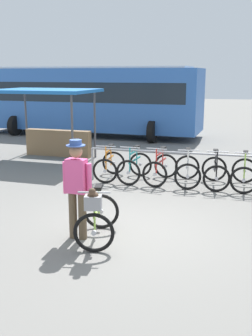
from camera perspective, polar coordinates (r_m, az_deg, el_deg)
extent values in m
plane|color=slate|center=(7.51, 1.00, -8.59)|extent=(80.00, 80.00, 0.00)
cylinder|color=#99999E|center=(10.88, -4.74, 0.59)|extent=(0.06, 0.06, 0.85)
cylinder|color=#99999E|center=(10.24, 7.25, 2.16)|extent=(4.54, 0.40, 0.05)
torus|color=black|center=(11.42, -1.75, 0.74)|extent=(0.66, 0.10, 0.66)
cylinder|color=#B7B7BC|center=(11.42, -1.75, 0.74)|extent=(0.08, 0.06, 0.08)
torus|color=black|center=(10.45, -2.98, -0.44)|extent=(0.66, 0.10, 0.66)
cylinder|color=#B7B7BC|center=(10.45, -2.98, -0.44)|extent=(0.08, 0.06, 0.08)
cube|color=orange|center=(10.88, -2.35, 1.33)|extent=(0.04, 0.92, 0.04)
cube|color=orange|center=(10.79, -2.42, 2.44)|extent=(0.04, 0.61, 0.04)
cylinder|color=orange|center=(11.05, -2.14, 1.77)|extent=(0.03, 0.03, 0.55)
cube|color=black|center=(11.00, -2.15, 3.18)|extent=(0.12, 0.24, 0.06)
cylinder|color=orange|center=(10.50, -2.84, 1.38)|extent=(0.03, 0.03, 0.63)
cylinder|color=#B7B7BC|center=(10.44, -2.86, 3.08)|extent=(0.52, 0.03, 0.03)
torus|color=black|center=(11.21, 2.04, 0.51)|extent=(0.66, 0.17, 0.66)
cylinder|color=#B7B7BC|center=(11.21, 2.04, 0.51)|extent=(0.09, 0.07, 0.08)
torus|color=black|center=(10.27, 0.32, -0.66)|extent=(0.66, 0.17, 0.66)
cylinder|color=#B7B7BC|center=(10.27, 0.32, -0.66)|extent=(0.09, 0.07, 0.08)
cube|color=teal|center=(10.69, 1.22, 1.12)|extent=(0.17, 0.91, 0.04)
cube|color=teal|center=(10.60, 1.14, 2.26)|extent=(0.13, 0.61, 0.04)
cylinder|color=teal|center=(10.85, 1.53, 1.57)|extent=(0.03, 0.03, 0.55)
cube|color=black|center=(10.80, 1.54, 3.00)|extent=(0.15, 0.25, 0.06)
cylinder|color=teal|center=(10.31, 0.54, 1.19)|extent=(0.03, 0.03, 0.63)
cylinder|color=#B7B7BC|center=(10.25, 0.55, 2.91)|extent=(0.52, 0.10, 0.03)
torus|color=black|center=(11.07, 5.64, 0.29)|extent=(0.67, 0.21, 0.66)
cylinder|color=#B7B7BC|center=(11.07, 5.64, 0.29)|extent=(0.09, 0.08, 0.08)
torus|color=black|center=(10.12, 4.05, -0.91)|extent=(0.67, 0.21, 0.66)
cylinder|color=#B7B7BC|center=(10.12, 4.05, -0.91)|extent=(0.09, 0.08, 0.08)
cube|color=red|center=(10.54, 4.91, 0.91)|extent=(0.20, 0.91, 0.04)
cube|color=red|center=(10.45, 4.85, 2.06)|extent=(0.14, 0.61, 0.04)
cylinder|color=red|center=(10.71, 5.19, 1.36)|extent=(0.03, 0.03, 0.55)
cube|color=black|center=(10.65, 5.22, 2.81)|extent=(0.16, 0.26, 0.06)
cylinder|color=red|center=(10.16, 4.29, 0.97)|extent=(0.03, 0.03, 0.63)
cylinder|color=#B7B7BC|center=(10.10, 4.32, 2.72)|extent=(0.52, 0.12, 0.03)
torus|color=black|center=(10.99, 8.61, 0.10)|extent=(0.66, 0.12, 0.66)
cylinder|color=#B7B7BC|center=(10.99, 8.61, 0.10)|extent=(0.08, 0.07, 0.08)
torus|color=black|center=(10.00, 8.67, -1.21)|extent=(0.66, 0.12, 0.66)
cylinder|color=#B7B7BC|center=(10.00, 8.67, -1.21)|extent=(0.08, 0.07, 0.08)
cube|color=silver|center=(10.44, 8.68, 0.68)|extent=(0.09, 0.92, 0.04)
cube|color=silver|center=(10.35, 8.73, 1.84)|extent=(0.07, 0.61, 0.04)
cylinder|color=silver|center=(10.61, 8.68, 1.16)|extent=(0.03, 0.03, 0.55)
cube|color=black|center=(10.56, 8.73, 2.62)|extent=(0.13, 0.25, 0.06)
cylinder|color=silver|center=(10.04, 8.72, 0.71)|extent=(0.03, 0.03, 0.63)
cylinder|color=#B7B7BC|center=(9.98, 8.79, 2.47)|extent=(0.52, 0.06, 0.03)
torus|color=black|center=(10.93, 12.31, -0.12)|extent=(0.66, 0.10, 0.66)
cylinder|color=#B7B7BC|center=(10.93, 12.31, -0.12)|extent=(0.08, 0.06, 0.08)
torus|color=black|center=(9.94, 12.62, -1.46)|extent=(0.66, 0.10, 0.66)
cylinder|color=#B7B7BC|center=(9.94, 12.62, -1.46)|extent=(0.08, 0.06, 0.08)
cube|color=black|center=(10.38, 12.52, 0.45)|extent=(0.07, 0.92, 0.04)
cube|color=black|center=(10.29, 12.59, 1.61)|extent=(0.06, 0.61, 0.04)
cylinder|color=black|center=(10.55, 12.47, 0.93)|extent=(0.03, 0.03, 0.55)
cube|color=black|center=(10.50, 12.55, 2.39)|extent=(0.13, 0.24, 0.06)
cylinder|color=black|center=(9.99, 12.67, 0.47)|extent=(0.03, 0.03, 0.63)
cylinder|color=#B7B7BC|center=(9.92, 12.76, 2.24)|extent=(0.52, 0.05, 0.03)
torus|color=black|center=(10.92, 16.35, -0.37)|extent=(0.66, 0.14, 0.66)
cylinder|color=#B7B7BC|center=(10.92, 16.35, -0.37)|extent=(0.09, 0.07, 0.08)
torus|color=black|center=(9.93, 16.24, -1.69)|extent=(0.66, 0.14, 0.66)
cylinder|color=#B7B7BC|center=(9.93, 16.24, -1.69)|extent=(0.09, 0.07, 0.08)
cube|color=#9ED14C|center=(10.37, 16.37, 0.21)|extent=(0.13, 0.92, 0.04)
cube|color=#9ED14C|center=(10.28, 16.45, 1.37)|extent=(0.10, 0.61, 0.04)
cylinder|color=#9ED14C|center=(10.54, 16.41, 0.69)|extent=(0.03, 0.03, 0.55)
cube|color=black|center=(10.49, 16.51, 2.16)|extent=(0.14, 0.25, 0.06)
cylinder|color=#9ED14C|center=(9.98, 16.37, 0.24)|extent=(0.03, 0.03, 0.63)
cylinder|color=#B7B7BC|center=(9.91, 16.48, 2.01)|extent=(0.52, 0.08, 0.03)
torus|color=black|center=(7.44, -3.53, -6.12)|extent=(0.66, 0.15, 0.66)
cylinder|color=#B7B7BC|center=(7.44, -3.53, -6.12)|extent=(0.09, 0.07, 0.08)
torus|color=black|center=(6.50, -4.55, -9.08)|extent=(0.66, 0.15, 0.66)
cylinder|color=#B7B7BC|center=(6.50, -4.55, -9.08)|extent=(0.09, 0.07, 0.08)
cube|color=#9ED14C|center=(6.89, -4.03, -5.75)|extent=(0.17, 0.91, 0.04)
cube|color=#9ED14C|center=(6.77, -4.11, -4.08)|extent=(0.12, 0.61, 0.04)
cylinder|color=#9ED14C|center=(7.05, -3.86, -4.88)|extent=(0.03, 0.03, 0.55)
cube|color=black|center=(6.97, -3.89, -2.73)|extent=(0.15, 0.25, 0.06)
cylinder|color=#9ED14C|center=(6.50, -4.46, -6.10)|extent=(0.03, 0.03, 0.63)
cylinder|color=#B7B7BC|center=(6.40, -4.51, -3.44)|extent=(0.52, 0.10, 0.03)
cube|color=gray|center=(6.30, -4.66, -4.85)|extent=(0.29, 0.24, 0.22)
ellipsoid|color=#4C3828|center=(6.27, -4.67, -3.98)|extent=(0.20, 0.18, 0.16)
sphere|color=#4C3828|center=(6.17, -4.79, -3.32)|extent=(0.11, 0.11, 0.11)
cylinder|color=brown|center=(7.07, -7.47, -6.57)|extent=(0.14, 0.14, 0.82)
cylinder|color=brown|center=(7.00, -6.15, -6.75)|extent=(0.14, 0.14, 0.82)
cube|color=#E54C8C|center=(6.83, -6.97, -1.13)|extent=(0.37, 0.25, 0.58)
cylinder|color=#E54C8C|center=(6.96, -8.51, -1.33)|extent=(0.09, 0.09, 0.55)
cylinder|color=#E54C8C|center=(6.77, -5.22, -1.65)|extent=(0.09, 0.09, 0.55)
sphere|color=#9E7051|center=(6.74, -7.07, 2.34)|extent=(0.22, 0.22, 0.22)
cylinder|color=#334C8C|center=(6.72, -7.09, 3.17)|extent=(0.32, 0.32, 0.02)
cylinder|color=#334C8C|center=(6.71, -7.11, 3.59)|extent=(0.20, 0.20, 0.09)
cube|color=#3366B7|center=(18.80, -5.03, 9.65)|extent=(10.23, 3.73, 2.70)
cube|color=#19232D|center=(18.78, -5.06, 10.72)|extent=(9.44, 3.65, 0.84)
cube|color=silver|center=(18.76, -5.12, 13.89)|extent=(9.21, 3.36, 0.08)
cylinder|color=black|center=(19.36, -15.37, 5.77)|extent=(0.36, 0.92, 0.90)
cylinder|color=black|center=(21.47, -11.68, 6.65)|extent=(0.36, 0.92, 0.90)
cylinder|color=black|center=(16.68, 3.68, 5.09)|extent=(0.36, 0.92, 0.90)
cylinder|color=black|center=(19.09, 5.60, 6.07)|extent=(0.36, 0.92, 0.90)
cylinder|color=#4C4C51|center=(14.83, -13.86, 6.26)|extent=(0.07, 0.07, 2.20)
cylinder|color=#4C4C51|center=(13.68, -4.41, 6.05)|extent=(0.07, 0.07, 2.20)
cylinder|color=#4C4C51|center=(12.04, -7.56, 5.00)|extent=(0.07, 0.07, 2.20)
cube|color=blue|center=(13.32, -11.25, 10.61)|extent=(3.32, 2.61, 0.10)
cube|color=olive|center=(14.16, -9.50, 3.49)|extent=(2.36, 0.54, 0.90)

